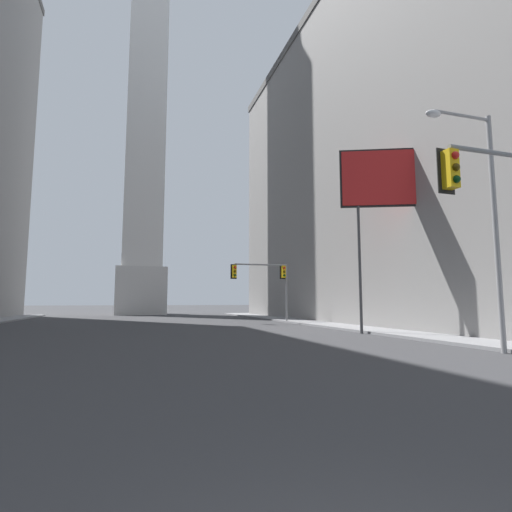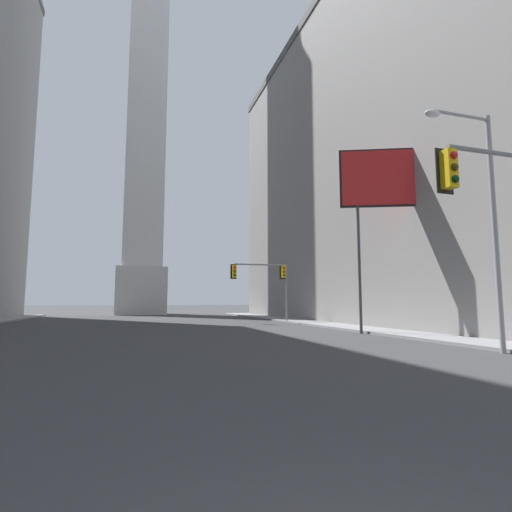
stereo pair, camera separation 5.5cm
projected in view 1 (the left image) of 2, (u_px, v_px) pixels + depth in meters
name	position (u px, v px, depth m)	size (l,w,h in m)	color
sidewalk_right	(383.00, 329.00, 26.28)	(5.00, 72.24, 0.15)	gray
building_right	(442.00, 159.00, 39.12)	(25.09, 50.54, 31.55)	gray
obelisk	(147.00, 106.00, 62.13)	(7.08, 7.08, 67.62)	silver
traffic_light_mid_right	(268.00, 277.00, 36.39)	(5.48, 0.52, 5.33)	slate
street_lamp	(485.00, 205.00, 15.22)	(3.07, 0.36, 9.18)	gray
billboard_sign	(394.00, 183.00, 24.50)	(6.05, 2.69, 11.33)	#3F3F42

